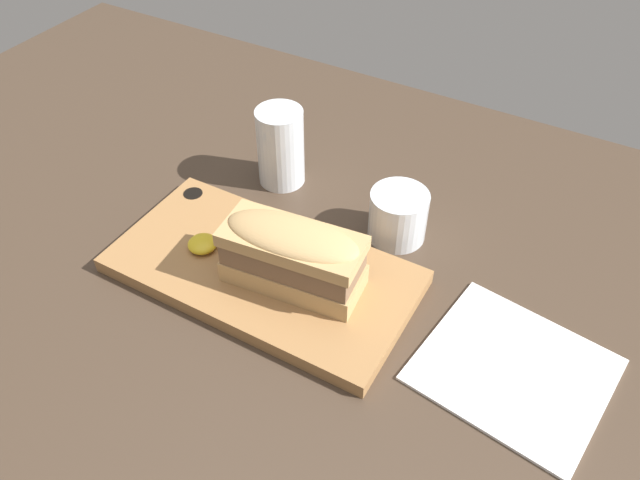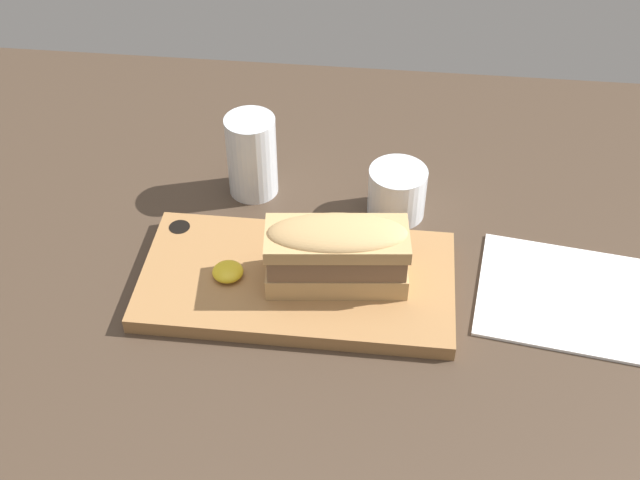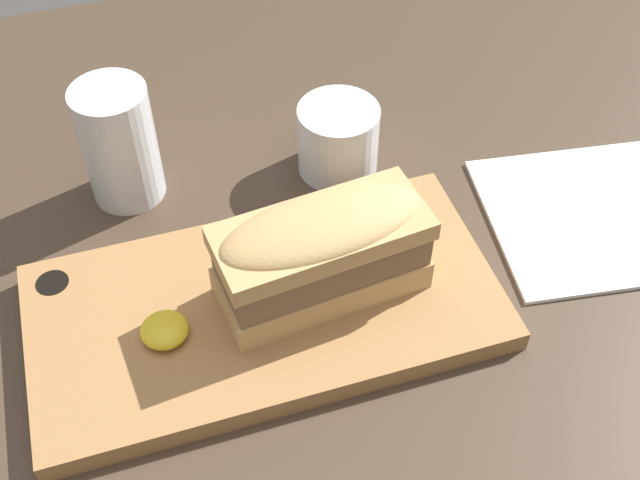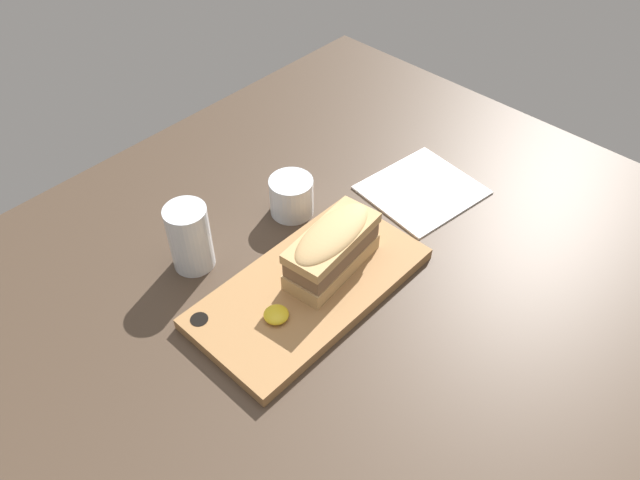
{
  "view_description": "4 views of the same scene",
  "coord_description": "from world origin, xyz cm",
  "px_view_note": "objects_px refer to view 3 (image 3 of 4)",
  "views": [
    {
      "loc": [
        37.17,
        -43.17,
        58.27
      ],
      "look_at": [
        11.54,
        1.96,
        8.9
      ],
      "focal_mm": 35.0,
      "sensor_mm": 36.0,
      "label": 1
    },
    {
      "loc": [
        15.03,
        -67.12,
        71.05
      ],
      "look_at": [
        7.83,
        -1.29,
        10.17
      ],
      "focal_mm": 45.0,
      "sensor_mm": 36.0,
      "label": 2
    },
    {
      "loc": [
        -2.51,
        -39.42,
        54.11
      ],
      "look_at": [
        10.01,
        0.08,
        8.31
      ],
      "focal_mm": 45.0,
      "sensor_mm": 36.0,
      "label": 3
    },
    {
      "loc": [
        -39.14,
        -44.52,
        75.33
      ],
      "look_at": [
        9.83,
        1.42,
        8.14
      ],
      "focal_mm": 35.0,
      "sensor_mm": 36.0,
      "label": 4
    }
  ],
  "objects_px": {
    "water_glass": "(121,150)",
    "wine_glass": "(338,142)",
    "serving_board": "(264,307)",
    "sandwich": "(321,250)",
    "napkin": "(594,215)"
  },
  "relations": [
    {
      "from": "serving_board",
      "to": "napkin",
      "type": "xyz_separation_m",
      "value": [
        0.31,
        0.02,
        -0.01
      ]
    },
    {
      "from": "sandwich",
      "to": "water_glass",
      "type": "distance_m",
      "value": 0.22
    },
    {
      "from": "serving_board",
      "to": "napkin",
      "type": "bearing_deg",
      "value": 3.03
    },
    {
      "from": "sandwich",
      "to": "napkin",
      "type": "relative_size",
      "value": 0.8
    },
    {
      "from": "water_glass",
      "to": "wine_glass",
      "type": "xyz_separation_m",
      "value": [
        0.19,
        -0.03,
        -0.02
      ]
    },
    {
      "from": "napkin",
      "to": "wine_glass",
      "type": "bearing_deg",
      "value": 146.26
    },
    {
      "from": "serving_board",
      "to": "sandwich",
      "type": "relative_size",
      "value": 2.2
    },
    {
      "from": "sandwich",
      "to": "serving_board",
      "type": "bearing_deg",
      "value": 176.24
    },
    {
      "from": "sandwich",
      "to": "water_glass",
      "type": "xyz_separation_m",
      "value": [
        -0.13,
        0.18,
        -0.02
      ]
    },
    {
      "from": "water_glass",
      "to": "napkin",
      "type": "distance_m",
      "value": 0.43
    },
    {
      "from": "serving_board",
      "to": "sandwich",
      "type": "height_order",
      "value": "sandwich"
    },
    {
      "from": "wine_glass",
      "to": "napkin",
      "type": "distance_m",
      "value": 0.24
    },
    {
      "from": "serving_board",
      "to": "wine_glass",
      "type": "distance_m",
      "value": 0.19
    },
    {
      "from": "serving_board",
      "to": "wine_glass",
      "type": "height_order",
      "value": "wine_glass"
    },
    {
      "from": "sandwich",
      "to": "water_glass",
      "type": "relative_size",
      "value": 1.48
    }
  ]
}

